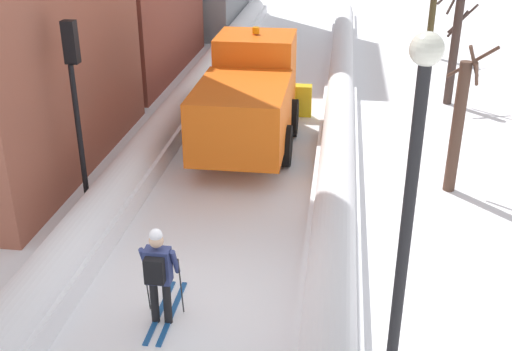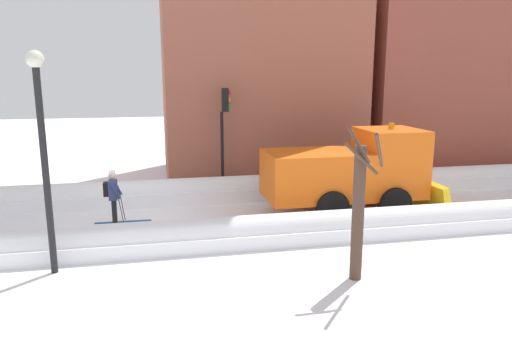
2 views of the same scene
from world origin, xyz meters
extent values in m
plane|color=white|center=(0.00, 10.00, 0.00)|extent=(80.00, 80.00, 0.00)
cube|color=white|center=(-2.49, 10.00, 0.24)|extent=(1.10, 36.00, 0.48)
cylinder|color=white|center=(-2.49, 10.00, 0.48)|extent=(0.90, 34.20, 0.90)
cube|color=white|center=(2.49, 10.00, 0.21)|extent=(1.10, 36.00, 0.42)
cylinder|color=white|center=(2.49, 10.00, 0.42)|extent=(0.90, 34.20, 0.90)
cube|color=orange|center=(0.01, 6.18, 1.40)|extent=(2.30, 3.40, 1.60)
cube|color=orange|center=(0.01, 8.88, 1.75)|extent=(2.20, 2.00, 2.30)
cube|color=black|center=(0.01, 9.84, 2.26)|extent=(1.85, 0.06, 1.01)
cube|color=yellow|center=(0.01, 10.23, 0.55)|extent=(3.20, 0.46, 1.13)
cylinder|color=orange|center=(0.01, 8.88, 3.02)|extent=(0.20, 0.20, 0.18)
cylinder|color=black|center=(-1.14, 8.58, 0.55)|extent=(0.25, 1.10, 1.10)
cylinder|color=black|center=(1.16, 8.58, 0.55)|extent=(0.25, 1.10, 1.10)
cylinder|color=black|center=(-1.14, 6.38, 0.55)|extent=(0.25, 1.10, 1.10)
cylinder|color=black|center=(1.16, 6.38, 0.55)|extent=(0.25, 1.10, 1.10)
cylinder|color=black|center=(-0.43, -0.49, 0.41)|extent=(0.14, 0.14, 0.82)
cylinder|color=black|center=(-0.21, -0.49, 0.41)|extent=(0.14, 0.14, 0.82)
cube|color=navy|center=(-0.32, -0.49, 1.13)|extent=(0.42, 0.26, 0.62)
cube|color=black|center=(-0.32, -0.70, 1.16)|extent=(0.32, 0.16, 0.44)
sphere|color=tan|center=(-0.32, -0.49, 1.60)|extent=(0.24, 0.24, 0.24)
sphere|color=silver|center=(-0.32, -0.49, 1.70)|extent=(0.22, 0.22, 0.22)
cylinder|color=navy|center=(-0.58, -0.39, 1.16)|extent=(0.09, 0.33, 0.56)
cylinder|color=navy|center=(-0.06, -0.39, 1.16)|extent=(0.09, 0.33, 0.56)
cube|color=#194C8C|center=(-0.43, -0.24, 0.01)|extent=(0.09, 1.80, 0.03)
cube|color=#194C8C|center=(-0.21, -0.24, 0.01)|extent=(0.09, 1.80, 0.03)
cylinder|color=#262628|center=(-0.62, -0.27, 0.60)|extent=(0.02, 0.19, 1.19)
cylinder|color=#262628|center=(-0.02, -0.27, 0.60)|extent=(0.02, 0.19, 1.19)
cylinder|color=black|center=(-3.18, 3.43, 1.67)|extent=(0.12, 0.12, 3.33)
cube|color=black|center=(-3.18, 3.57, 3.78)|extent=(0.28, 0.24, 0.90)
sphere|color=red|center=(-3.18, 3.70, 4.06)|extent=(0.18, 0.18, 0.18)
sphere|color=gold|center=(-3.18, 3.70, 3.78)|extent=(0.18, 0.18, 0.18)
sphere|color=green|center=(-3.18, 3.70, 3.50)|extent=(0.18, 0.18, 0.18)
cylinder|color=black|center=(3.40, -1.63, 2.45)|extent=(0.16, 0.16, 4.90)
sphere|color=silver|center=(3.40, -1.63, 5.08)|extent=(0.40, 0.40, 0.40)
cylinder|color=#50382B|center=(5.24, 5.43, 1.59)|extent=(0.28, 0.28, 3.19)
cylinder|color=#50382B|center=(5.37, 5.31, 3.23)|extent=(0.40, 0.46, 0.83)
cylinder|color=#50382B|center=(5.47, 5.34, 2.94)|extent=(0.30, 0.74, 0.75)
cylinder|color=#50382B|center=(5.43, 5.78, 3.09)|extent=(1.00, 0.70, 0.95)
cylinder|color=#3D2E29|center=(6.13, 12.30, 1.84)|extent=(0.28, 0.28, 3.67)
cylinder|color=#3D2E29|center=(6.16, 12.48, 2.65)|extent=(0.59, 0.19, 0.92)
cylinder|color=#3D2E29|center=(5.93, 12.46, 3.37)|extent=(0.49, 0.66, 0.77)
cylinder|color=#3D2E29|center=(6.31, 12.57, 2.80)|extent=(0.80, 0.64, 1.09)
cylinder|color=#463A20|center=(6.18, 18.90, 2.24)|extent=(0.28, 0.28, 4.48)
camera|label=1|loc=(2.43, -8.88, 6.77)|focal=44.13mm
camera|label=2|loc=(15.10, 0.96, 4.77)|focal=33.47mm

